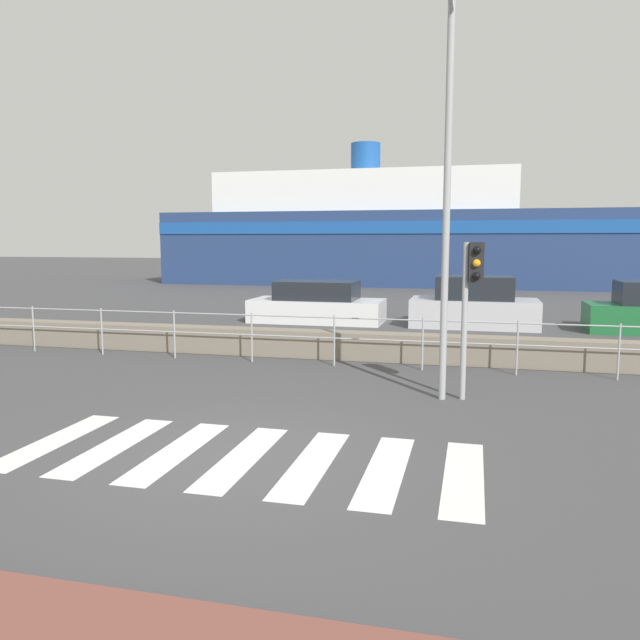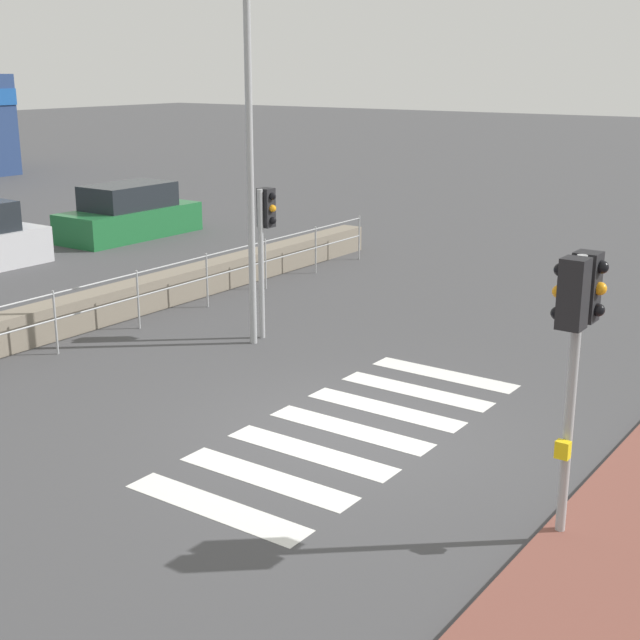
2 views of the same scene
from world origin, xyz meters
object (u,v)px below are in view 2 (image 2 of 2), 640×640
object	(u,v)px
streetlamp	(261,112)
traffic_light_near	(577,322)
traffic_light_far	(265,229)
parked_car_green	(129,214)

from	to	relation	value
streetlamp	traffic_light_near	bearing A→B (deg)	-117.44
traffic_light_near	traffic_light_far	bearing A→B (deg)	60.75
traffic_light_near	traffic_light_far	size ratio (longest dim) A/B	1.12
traffic_light_far	parked_car_green	world-z (taller)	traffic_light_far
traffic_light_far	parked_car_green	distance (m)	10.79
traffic_light_far	streetlamp	bearing A→B (deg)	-145.20
traffic_light_far	streetlamp	xyz separation A→B (m)	(-0.44, -0.31, 2.02)
traffic_light_far	parked_car_green	bearing A→B (deg)	59.82
traffic_light_near	streetlamp	bearing A→B (deg)	62.56
traffic_light_near	traffic_light_far	world-z (taller)	traffic_light_near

